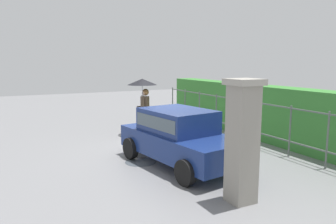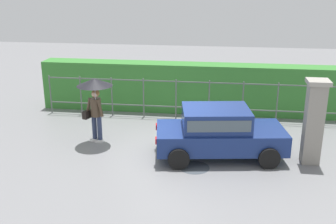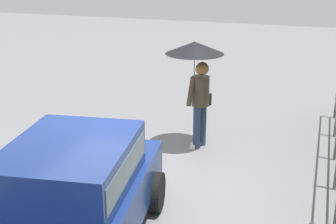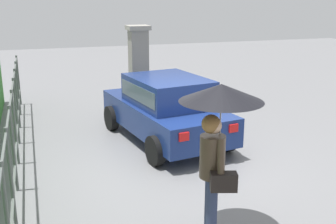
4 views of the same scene
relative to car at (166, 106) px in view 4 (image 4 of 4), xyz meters
name	(u,v)px [view 4 (image 4 of 4)]	position (x,y,z in m)	size (l,w,h in m)	color
ground_plane	(178,163)	(-1.34, 0.19, -0.80)	(40.00, 40.00, 0.00)	slate
car	(166,106)	(0.00, 0.00, 0.00)	(3.92, 2.31, 1.48)	navy
pedestrian	(218,120)	(-3.84, 0.54, 0.83)	(1.11, 1.11, 2.11)	#2D3856
gate_pillar	(139,68)	(2.62, -0.06, 0.44)	(0.60, 0.60, 2.42)	gray
fence_section	(14,134)	(-1.01, 3.19, 0.02)	(11.04, 0.05, 1.50)	#59605B
puddle_near	(212,145)	(-0.62, -0.88, -0.80)	(0.85, 0.85, 0.00)	#4C545B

